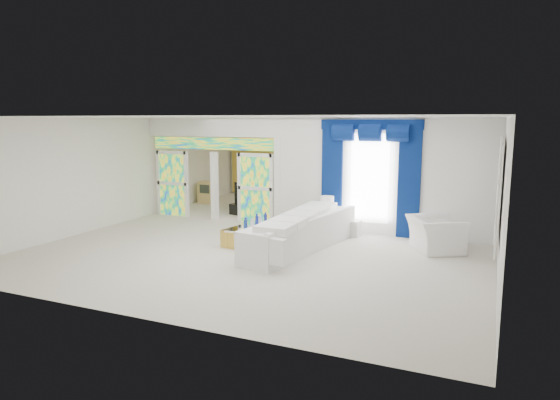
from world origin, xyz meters
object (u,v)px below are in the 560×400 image
at_px(armchair, 435,234).
at_px(console_table, 338,227).
at_px(coffee_table, 254,233).
at_px(white_sofa, 301,234).
at_px(grand_piano, 267,194).

bearing_deg(armchair, console_table, 44.79).
bearing_deg(armchair, coffee_table, 72.21).
distance_m(white_sofa, grand_piano, 5.70).
height_order(coffee_table, console_table, coffee_table).
bearing_deg(grand_piano, console_table, -28.02).
bearing_deg(white_sofa, grand_piano, 132.81).
relative_size(coffee_table, armchair, 1.55).
relative_size(white_sofa, armchair, 3.25).
bearing_deg(grand_piano, white_sofa, -44.27).
relative_size(white_sofa, coffee_table, 2.10).
bearing_deg(console_table, white_sofa, -99.37).
bearing_deg(grand_piano, armchair, -19.15).
height_order(white_sofa, grand_piano, grand_piano).
relative_size(white_sofa, console_table, 3.21).
distance_m(armchair, grand_piano, 6.97).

